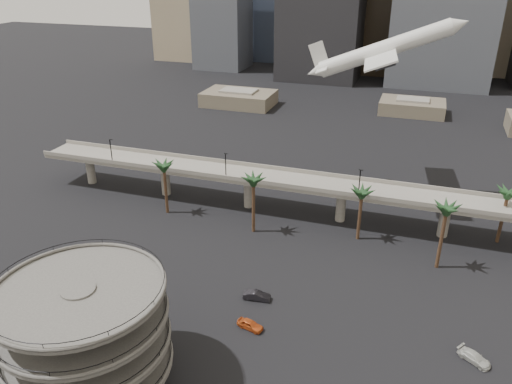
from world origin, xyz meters
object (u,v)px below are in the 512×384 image
(overpass, at_px, (294,184))
(airborne_jet, at_px, (383,50))
(parking_ramp, at_px, (85,329))
(car_c, at_px, (474,357))
(car_a, at_px, (250,325))
(car_b, at_px, (257,296))

(overpass, xyz_separation_m, airborne_jet, (15.27, 17.74, 27.92))
(parking_ramp, relative_size, airborne_jet, 0.62)
(overpass, height_order, car_c, overpass)
(overpass, relative_size, car_a, 29.55)
(parking_ramp, bearing_deg, car_c, 23.21)
(overpass, distance_m, car_b, 34.30)
(airborne_jet, distance_m, car_c, 68.71)
(car_a, xyz_separation_m, car_b, (-1.38, 7.48, 0.04))
(car_a, relative_size, car_c, 0.89)
(car_b, bearing_deg, car_a, -176.46)
(airborne_jet, bearing_deg, parking_ramp, -116.76)
(car_b, height_order, car_c, car_b)
(parking_ramp, xyz_separation_m, car_c, (50.41, 21.62, -9.12))
(airborne_jet, relative_size, car_c, 7.22)
(overpass, xyz_separation_m, car_c, (37.41, -37.37, -6.63))
(car_c, bearing_deg, parking_ramp, 147.38)
(parking_ramp, height_order, overpass, parking_ramp)
(car_a, bearing_deg, parking_ramp, 150.54)
(overpass, bearing_deg, airborne_jet, 49.28)
(car_a, bearing_deg, airborne_jet, 2.42)
(car_c, bearing_deg, car_b, 118.01)
(car_c, bearing_deg, car_a, 130.43)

